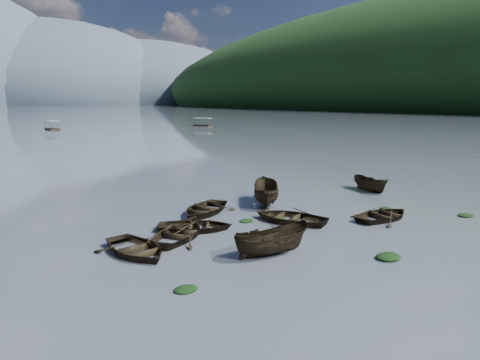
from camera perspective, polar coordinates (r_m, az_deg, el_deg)
ground_plane at (r=22.74m, az=16.96°, el=-9.65°), size 2400.00×2400.00×0.00m
haze_mtn_c at (r=926.88m, az=-23.63°, el=9.22°), size 520.00×520.00×260.00m
haze_mtn_d at (r=973.59m, az=-13.00°, el=9.84°), size 520.00×520.00×220.00m
rowboat_0 at (r=22.68m, az=-13.67°, el=-9.53°), size 3.90×5.02×0.95m
rowboat_1 at (r=24.62m, az=-8.04°, el=-7.72°), size 5.56×5.24×0.94m
rowboat_2 at (r=22.10m, az=4.29°, el=-9.80°), size 4.48×1.98×1.69m
rowboat_3 at (r=27.84m, az=6.64°, el=-5.52°), size 5.30×5.90×1.01m
rowboat_4 at (r=29.77m, az=18.60°, el=-4.95°), size 4.56×3.33×0.92m
rowboat_5 at (r=38.56m, az=16.97°, el=-1.39°), size 2.02×4.06×1.50m
rowboat_6 at (r=25.97m, az=-6.00°, el=-6.69°), size 5.46×5.05×0.92m
rowboat_7 at (r=29.72m, az=-4.81°, el=-4.44°), size 5.98×5.65×1.01m
rowboat_8 at (r=32.33m, az=3.42°, el=-3.19°), size 4.34×5.14×1.91m
weed_clump_0 at (r=18.25m, az=-7.26°, el=-14.41°), size 1.01×0.83×0.22m
weed_clump_1 at (r=28.04m, az=5.12°, el=-5.37°), size 1.10×0.88×0.24m
weed_clump_2 at (r=22.65m, az=19.16°, el=-9.86°), size 1.37×1.09×0.30m
weed_clump_3 at (r=32.61m, az=18.84°, el=-3.63°), size 0.87×0.73×0.19m
weed_clump_4 at (r=32.65m, az=27.87°, el=-4.29°), size 1.17×0.93×0.24m
weed_clump_5 at (r=26.00m, az=-10.37°, el=-6.79°), size 0.93×0.75×0.20m
weed_clump_6 at (r=27.64m, az=0.86°, el=-5.57°), size 0.97×0.81×0.20m
weed_clump_7 at (r=34.97m, az=2.60°, el=-2.13°), size 1.01×0.81×0.22m
pontoon_centre at (r=125.13m, az=-23.73°, el=6.16°), size 2.92×6.18×2.31m
pontoon_right at (r=132.69m, az=-4.97°, el=7.21°), size 4.87×6.42×2.28m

